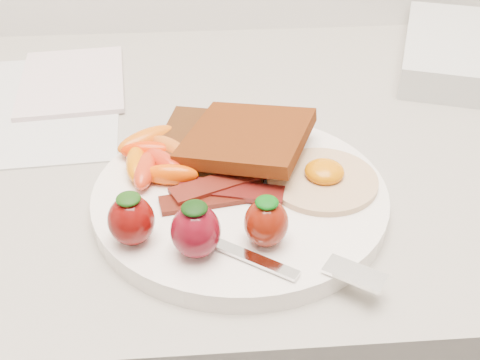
{
  "coord_description": "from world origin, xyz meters",
  "views": [
    {
      "loc": [
        -0.06,
        1.13,
        1.24
      ],
      "look_at": [
        -0.03,
        1.57,
        0.93
      ],
      "focal_mm": 45.0,
      "sensor_mm": 36.0,
      "label": 1
    }
  ],
  "objects": [
    {
      "name": "toast_upper",
      "position": [
        -0.02,
        1.62,
        0.94
      ],
      "size": [
        0.15,
        0.15,
        0.03
      ],
      "primitive_type": "cube",
      "rotation": [
        0.0,
        -0.1,
        -0.4
      ],
      "color": "#4C1606",
      "rests_on": "toast_lower"
    },
    {
      "name": "bacon_strips",
      "position": [
        -0.04,
        1.56,
        0.92
      ],
      "size": [
        0.11,
        0.07,
        0.01
      ],
      "color": "black",
      "rests_on": "plate"
    },
    {
      "name": "plate",
      "position": [
        -0.03,
        1.57,
        0.91
      ],
      "size": [
        0.27,
        0.27,
        0.02
      ],
      "primitive_type": "cylinder",
      "color": "white",
      "rests_on": "counter"
    },
    {
      "name": "notepad",
      "position": [
        -0.22,
        1.83,
        0.91
      ],
      "size": [
        0.14,
        0.2,
        0.01
      ],
      "primitive_type": "cube",
      "rotation": [
        0.0,
        0.0,
        0.1
      ],
      "color": "silver",
      "rests_on": "paper_sheet"
    },
    {
      "name": "fried_egg",
      "position": [
        0.05,
        1.57,
        0.92
      ],
      "size": [
        0.13,
        0.13,
        0.02
      ],
      "color": "beige",
      "rests_on": "plate"
    },
    {
      "name": "toast_lower",
      "position": [
        -0.05,
        1.64,
        0.93
      ],
      "size": [
        0.13,
        0.13,
        0.01
      ],
      "primitive_type": "cube",
      "rotation": [
        0.0,
        0.0,
        -0.24
      ],
      "color": "#34180A",
      "rests_on": "plate"
    },
    {
      "name": "paper_sheet",
      "position": [
        -0.26,
        1.78,
        0.9
      ],
      "size": [
        0.22,
        0.28,
        0.0
      ],
      "primitive_type": "cube",
      "rotation": [
        0.0,
        0.0,
        0.07
      ],
      "color": "silver",
      "rests_on": "counter"
    },
    {
      "name": "baby_carrots",
      "position": [
        -0.11,
        1.61,
        0.93
      ],
      "size": [
        0.09,
        0.11,
        0.02
      ],
      "color": "#E52E00",
      "rests_on": "plate"
    },
    {
      "name": "fork",
      "position": [
        0.0,
        1.47,
        0.92
      ],
      "size": [
        0.16,
        0.09,
        0.0
      ],
      "color": "silver",
      "rests_on": "plate"
    },
    {
      "name": "strawberries",
      "position": [
        -0.07,
        1.49,
        0.94
      ],
      "size": [
        0.14,
        0.06,
        0.05
      ],
      "color": "#5F0806",
      "rests_on": "plate"
    }
  ]
}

